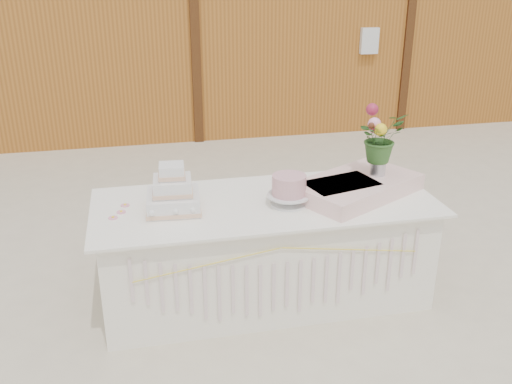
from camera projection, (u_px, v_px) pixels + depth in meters
ground at (264, 295)px, 4.29m from camera, size 80.00×80.00×0.00m
barn at (179, 4)px, 9.07m from camera, size 12.60×4.60×3.30m
cake_table at (265, 250)px, 4.14m from camera, size 2.40×1.00×0.77m
wedding_cake at (173, 195)px, 3.82m from camera, size 0.38×0.38×0.33m
pink_cake_stand at (289, 188)px, 3.90m from camera, size 0.30×0.30×0.22m
satin_runner at (356, 186)px, 4.10m from camera, size 1.05×0.90×0.12m
flower_vase at (378, 165)px, 4.13m from camera, size 0.11×0.11×0.15m
bouquet at (381, 131)px, 4.04m from camera, size 0.39×0.36×0.36m
loose_flowers at (120, 208)px, 3.87m from camera, size 0.18×0.31×0.02m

